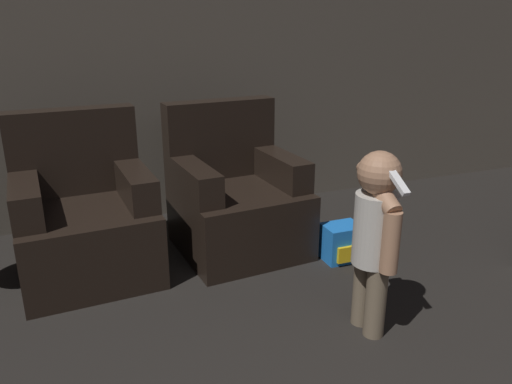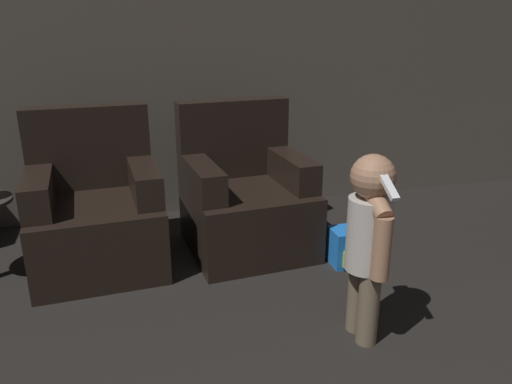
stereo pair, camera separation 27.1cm
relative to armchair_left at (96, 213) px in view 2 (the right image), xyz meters
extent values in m
cube|color=#51493F|center=(0.78, 0.81, 0.96)|extent=(8.40, 0.05, 2.60)
cube|color=black|center=(0.00, -0.06, -0.12)|extent=(0.82, 0.83, 0.44)
cube|color=black|center=(-0.02, 0.26, 0.37)|extent=(0.78, 0.21, 0.54)
cube|color=black|center=(-0.30, -0.07, 0.20)|extent=(0.20, 0.64, 0.20)
cube|color=black|center=(0.31, -0.04, 0.20)|extent=(0.20, 0.64, 0.20)
cube|color=black|center=(0.98, -0.06, -0.12)|extent=(0.84, 0.85, 0.44)
cube|color=black|center=(0.95, 0.26, 0.37)|extent=(0.79, 0.22, 0.54)
cube|color=black|center=(0.67, -0.08, 0.20)|extent=(0.21, 0.64, 0.20)
cube|color=black|center=(1.28, -0.03, 0.20)|extent=(0.21, 0.64, 0.20)
cylinder|color=brown|center=(1.27, -1.12, -0.15)|extent=(0.10, 0.10, 0.37)
cylinder|color=brown|center=(1.27, -1.23, -0.15)|extent=(0.10, 0.10, 0.37)
cylinder|color=#B7B2A8|center=(1.27, -1.18, 0.21)|extent=(0.21, 0.21, 0.35)
sphere|color=#A37556|center=(1.27, -1.18, 0.49)|extent=(0.21, 0.21, 0.21)
cylinder|color=#A37556|center=(1.27, -1.30, 0.19)|extent=(0.08, 0.08, 0.30)
cylinder|color=#A37556|center=(1.27, -1.18, 0.42)|extent=(0.08, 0.30, 0.22)
cube|color=white|center=(1.27, -1.31, 0.49)|extent=(0.04, 0.16, 0.10)
cube|color=blue|center=(1.55, -0.44, -0.22)|extent=(0.24, 0.19, 0.24)
cube|color=yellow|center=(1.55, -0.55, -0.26)|extent=(0.17, 0.02, 0.11)
camera|label=1|loc=(-0.05, -3.01, 1.15)|focal=35.00mm
camera|label=2|loc=(0.20, -3.09, 1.15)|focal=35.00mm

